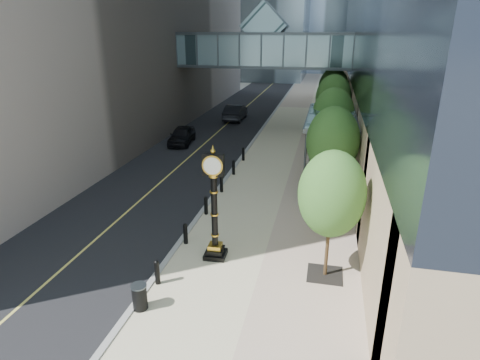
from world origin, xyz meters
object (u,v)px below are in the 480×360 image
object	(u,v)px
pedestrian	(308,167)
street_clock	(214,212)
car_near	(182,135)
car_far	(235,112)
trash_bin	(140,298)

from	to	relation	value
pedestrian	street_clock	bearing A→B (deg)	53.61
street_clock	car_near	size ratio (longest dim) A/B	1.12
car_near	car_far	bearing A→B (deg)	71.86
pedestrian	car_far	world-z (taller)	pedestrian
street_clock	car_far	distance (m)	28.42
street_clock	trash_bin	bearing A→B (deg)	-115.21
pedestrian	car_far	distance (m)	19.54
street_clock	pedestrian	bearing A→B (deg)	70.00
car_near	car_far	xyz separation A→B (m)	(2.29, 10.57, 0.10)
street_clock	trash_bin	size ratio (longest dim) A/B	5.39
pedestrian	car_near	xyz separation A→B (m)	(-11.15, 6.85, -0.16)
car_near	car_far	distance (m)	10.82
pedestrian	car_near	world-z (taller)	pedestrian
trash_bin	car_near	world-z (taller)	car_near
trash_bin	car_far	bearing A→B (deg)	97.01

